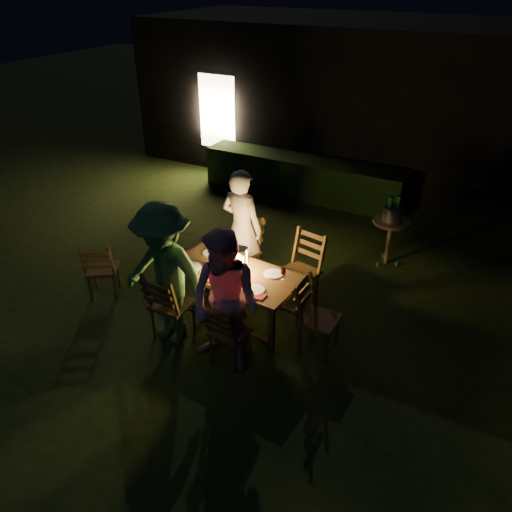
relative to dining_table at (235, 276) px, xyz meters
The scene contains 29 objects.
garden_envelope 6.74m from the dining_table, 93.52° to the left, with size 40.00×40.00×3.20m.
dining_table is the anchor object (origin of this frame).
chair_near_left 0.95m from the dining_table, 124.90° to the right, with size 0.46×0.50×1.04m.
chair_near_right 0.96m from the dining_table, 64.44° to the right, with size 0.46×0.49×0.93m.
chair_far_left 0.95m from the dining_table, 115.34° to the left, with size 0.58×0.61×1.08m.
chair_far_right 1.00m from the dining_table, 49.66° to the left, with size 0.58×0.61×1.08m.
chair_end 1.28m from the dining_table, ahead, with size 0.48×0.45×1.00m.
chair_spare 2.02m from the dining_table, 166.69° to the right, with size 0.60×0.61×0.94m.
person_house_side 0.97m from the dining_table, 114.01° to the left, with size 0.65×0.42×1.77m, color #F0E1CD.
person_opp_right 0.97m from the dining_table, 65.99° to the right, with size 0.87×0.67×1.78m, color #D08FA9.
person_opp_left 0.98m from the dining_table, 123.50° to the right, with size 1.22×0.70×1.88m, color #3A743E.
lantern 0.24m from the dining_table, 40.26° to the left, with size 0.16×0.16×0.35m.
plate_far_left 0.60m from the dining_table, 153.46° to the left, with size 0.25×0.25×0.01m, color white.
plate_near_left 0.60m from the dining_table, 162.94° to the right, with size 0.25×0.25×0.01m, color white.
plate_far_right 0.51m from the dining_table, 21.31° to the left, with size 0.25×0.25×0.01m, color white.
plate_near_right 0.51m from the dining_table, 30.80° to the right, with size 0.25×0.25×0.01m, color white.
wineglass_a 0.44m from the dining_table, 132.23° to the left, with size 0.06×0.06×0.18m, color #59070F, non-canonical shape.
wineglass_b 0.75m from the dining_table, behind, with size 0.06×0.06×0.18m, color #59070F, non-canonical shape.
wineglass_c 0.44m from the dining_table, 47.77° to the right, with size 0.06×0.06×0.18m, color #59070F, non-canonical shape.
wineglass_d 0.66m from the dining_table, 11.45° to the left, with size 0.06×0.06×0.18m, color #59070F, non-canonical shape.
wineglass_e 0.35m from the dining_table, 113.18° to the right, with size 0.06×0.06×0.18m, color silver, non-canonical shape.
bottle_table 0.33m from the dining_table, behind, with size 0.07×0.07×0.28m, color #0F471E.
napkin_left 0.36m from the dining_table, 119.86° to the right, with size 0.18×0.14×0.01m, color red.
napkin_right 0.63m from the dining_table, 33.35° to the right, with size 0.18×0.14×0.01m, color red.
phone 0.69m from the dining_table, 158.92° to the right, with size 0.14×0.07×0.01m, color black.
side_table 2.76m from the dining_table, 59.03° to the left, with size 0.57×0.57×0.77m.
ice_bucket 2.77m from the dining_table, 59.03° to the left, with size 0.30×0.30×0.22m, color #A5A8AD.
bottle_bucket_a 2.72m from the dining_table, 59.50° to the left, with size 0.07×0.07×0.32m, color #0F471E.
bottle_bucket_b 2.83m from the dining_table, 58.58° to the left, with size 0.07×0.07×0.32m, color #0F471E.
Camera 1 is at (3.25, -5.23, 4.17)m, focal length 35.00 mm.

